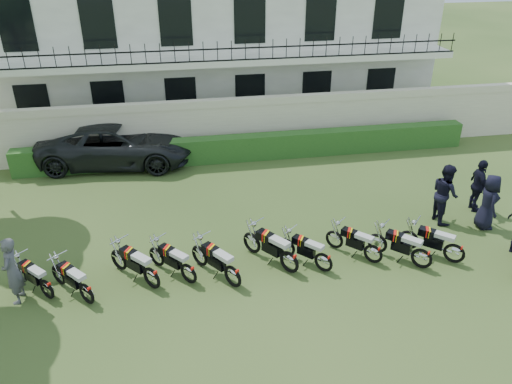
{
  "coord_description": "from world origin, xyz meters",
  "views": [
    {
      "loc": [
        -1.96,
        -10.99,
        8.24
      ],
      "look_at": [
        0.44,
        2.55,
        0.96
      ],
      "focal_mm": 35.0,
      "sensor_mm": 36.0,
      "label": 1
    }
  ],
  "objects_px": {
    "motorcycle_2": "(151,273)",
    "motorcycle_6": "(324,258)",
    "motorcycle_1": "(86,289)",
    "motorcycle_4": "(233,272)",
    "motorcycle_3": "(188,269)",
    "motorcycle_0": "(46,285)",
    "officer_4": "(445,193)",
    "inspector": "(12,271)",
    "motorcycle_9": "(455,249)",
    "motorcycle_7": "(374,250)",
    "officer_3": "(488,202)",
    "motorcycle_5": "(289,257)",
    "suv": "(117,144)",
    "motorcycle_8": "(422,254)",
    "officer_5": "(478,186)"
  },
  "relations": [
    {
      "from": "motorcycle_2",
      "to": "motorcycle_5",
      "type": "distance_m",
      "value": 3.62
    },
    {
      "from": "motorcycle_2",
      "to": "officer_5",
      "type": "bearing_deg",
      "value": -30.16
    },
    {
      "from": "motorcycle_0",
      "to": "officer_4",
      "type": "distance_m",
      "value": 11.74
    },
    {
      "from": "motorcycle_9",
      "to": "officer_4",
      "type": "relative_size",
      "value": 0.74
    },
    {
      "from": "motorcycle_4",
      "to": "motorcycle_7",
      "type": "distance_m",
      "value": 3.97
    },
    {
      "from": "motorcycle_3",
      "to": "motorcycle_4",
      "type": "height_order",
      "value": "motorcycle_4"
    },
    {
      "from": "motorcycle_1",
      "to": "motorcycle_9",
      "type": "relative_size",
      "value": 0.97
    },
    {
      "from": "motorcycle_2",
      "to": "motorcycle_4",
      "type": "bearing_deg",
      "value": -50.98
    },
    {
      "from": "motorcycle_5",
      "to": "officer_4",
      "type": "distance_m",
      "value": 5.71
    },
    {
      "from": "inspector",
      "to": "officer_5",
      "type": "relative_size",
      "value": 1.0
    },
    {
      "from": "motorcycle_2",
      "to": "motorcycle_8",
      "type": "height_order",
      "value": "motorcycle_2"
    },
    {
      "from": "motorcycle_5",
      "to": "officer_4",
      "type": "height_order",
      "value": "officer_4"
    },
    {
      "from": "motorcycle_2",
      "to": "motorcycle_7",
      "type": "distance_m",
      "value": 6.0
    },
    {
      "from": "motorcycle_0",
      "to": "motorcycle_6",
      "type": "bearing_deg",
      "value": -45.1
    },
    {
      "from": "motorcycle_7",
      "to": "motorcycle_9",
      "type": "distance_m",
      "value": 2.23
    },
    {
      "from": "motorcycle_0",
      "to": "motorcycle_4",
      "type": "xyz_separation_m",
      "value": [
        4.62,
        -0.35,
        0.06
      ]
    },
    {
      "from": "motorcycle_5",
      "to": "motorcycle_0",
      "type": "bearing_deg",
      "value": 142.72
    },
    {
      "from": "motorcycle_0",
      "to": "motorcycle_3",
      "type": "relative_size",
      "value": 0.91
    },
    {
      "from": "motorcycle_1",
      "to": "motorcycle_4",
      "type": "xyz_separation_m",
      "value": [
        3.62,
        0.02,
        0.04
      ]
    },
    {
      "from": "motorcycle_9",
      "to": "inspector",
      "type": "bearing_deg",
      "value": 130.16
    },
    {
      "from": "motorcycle_5",
      "to": "motorcycle_9",
      "type": "bearing_deg",
      "value": -41.72
    },
    {
      "from": "motorcycle_4",
      "to": "motorcycle_9",
      "type": "height_order",
      "value": "motorcycle_4"
    },
    {
      "from": "motorcycle_4",
      "to": "officer_4",
      "type": "bearing_deg",
      "value": -18.27
    },
    {
      "from": "motorcycle_1",
      "to": "inspector",
      "type": "bearing_deg",
      "value": 123.78
    },
    {
      "from": "motorcycle_8",
      "to": "officer_4",
      "type": "distance_m",
      "value": 2.95
    },
    {
      "from": "motorcycle_2",
      "to": "motorcycle_4",
      "type": "height_order",
      "value": "motorcycle_4"
    },
    {
      "from": "suv",
      "to": "officer_4",
      "type": "height_order",
      "value": "officer_4"
    },
    {
      "from": "motorcycle_3",
      "to": "motorcycle_4",
      "type": "relative_size",
      "value": 0.86
    },
    {
      "from": "motorcycle_0",
      "to": "motorcycle_3",
      "type": "xyz_separation_m",
      "value": [
        3.51,
        0.0,
        0.02
      ]
    },
    {
      "from": "motorcycle_3",
      "to": "motorcycle_9",
      "type": "bearing_deg",
      "value": -44.52
    },
    {
      "from": "motorcycle_2",
      "to": "officer_5",
      "type": "relative_size",
      "value": 0.82
    },
    {
      "from": "motorcycle_3",
      "to": "motorcycle_5",
      "type": "height_order",
      "value": "motorcycle_5"
    },
    {
      "from": "officer_4",
      "to": "officer_5",
      "type": "height_order",
      "value": "officer_4"
    },
    {
      "from": "officer_4",
      "to": "suv",
      "type": "bearing_deg",
      "value": 59.63
    },
    {
      "from": "inspector",
      "to": "motorcycle_3",
      "type": "bearing_deg",
      "value": 91.34
    },
    {
      "from": "motorcycle_9",
      "to": "inspector",
      "type": "height_order",
      "value": "inspector"
    },
    {
      "from": "motorcycle_1",
      "to": "motorcycle_4",
      "type": "bearing_deg",
      "value": -41.05
    },
    {
      "from": "motorcycle_0",
      "to": "officer_3",
      "type": "height_order",
      "value": "officer_3"
    },
    {
      "from": "motorcycle_2",
      "to": "motorcycle_6",
      "type": "height_order",
      "value": "motorcycle_2"
    },
    {
      "from": "motorcycle_8",
      "to": "suv",
      "type": "bearing_deg",
      "value": 90.68
    },
    {
      "from": "motorcycle_1",
      "to": "motorcycle_9",
      "type": "distance_m",
      "value": 9.77
    },
    {
      "from": "officer_3",
      "to": "motorcycle_1",
      "type": "bearing_deg",
      "value": 110.25
    },
    {
      "from": "motorcycle_1",
      "to": "motorcycle_7",
      "type": "xyz_separation_m",
      "value": [
        7.58,
        0.38,
        -0.0
      ]
    },
    {
      "from": "motorcycle_4",
      "to": "officer_3",
      "type": "distance_m",
      "value": 8.24
    },
    {
      "from": "officer_5",
      "to": "motorcycle_0",
      "type": "bearing_deg",
      "value": 110.44
    },
    {
      "from": "motorcycle_1",
      "to": "motorcycle_9",
      "type": "xyz_separation_m",
      "value": [
        9.77,
        -0.01,
        0.02
      ]
    },
    {
      "from": "motorcycle_6",
      "to": "motorcycle_7",
      "type": "xyz_separation_m",
      "value": [
        1.46,
        0.14,
        0.0
      ]
    },
    {
      "from": "motorcycle_4",
      "to": "suv",
      "type": "relative_size",
      "value": 0.28
    },
    {
      "from": "motorcycle_3",
      "to": "motorcycle_7",
      "type": "relative_size",
      "value": 1.04
    },
    {
      "from": "motorcycle_4",
      "to": "motorcycle_7",
      "type": "bearing_deg",
      "value": -30.44
    }
  ]
}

